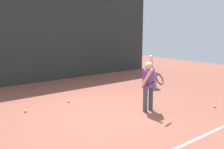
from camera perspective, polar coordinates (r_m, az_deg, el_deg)
name	(u,v)px	position (r m, az deg, el deg)	size (l,w,h in m)	color
ground_plane	(106,116)	(5.79, -1.36, -9.52)	(20.00, 20.00, 0.00)	brown
court_line_baseline	(177,148)	(4.49, 14.56, -16.02)	(9.00, 0.05, 0.00)	white
back_fence_windscreen	(30,32)	(9.45, -18.24, 9.16)	(11.21, 0.08, 3.69)	#282D2B
fence_post_2	(29,30)	(9.51, -18.39, 9.61)	(0.09, 0.09, 3.84)	slate
fence_post_3	(93,30)	(10.75, -4.39, 10.15)	(0.09, 0.09, 3.84)	slate
fence_post_4	(139,30)	(12.47, 6.25, 10.16)	(0.09, 0.09, 3.84)	slate
tennis_player	(149,82)	(6.01, 8.46, -1.67)	(0.59, 0.72, 1.35)	#3F4C59
ball_hopper	(151,79)	(8.51, 9.02, -1.10)	(0.38, 0.38, 0.56)	gray
tennis_ball_0	(114,73)	(11.00, 0.51, 0.30)	(0.07, 0.07, 0.07)	#CCE033
tennis_ball_1	(215,106)	(6.88, 22.48, -6.77)	(0.07, 0.07, 0.07)	#CCE033
tennis_ball_5	(69,101)	(6.89, -9.88, -6.09)	(0.07, 0.07, 0.07)	#CCE033
tennis_ball_8	(26,111)	(6.38, -19.19, -7.88)	(0.07, 0.07, 0.07)	#CCE033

